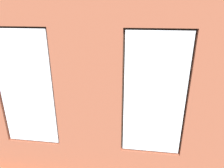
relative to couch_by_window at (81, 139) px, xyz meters
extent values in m
cube|color=brown|center=(-0.40, -2.20, -0.38)|extent=(6.60, 6.47, 0.10)
cube|color=#9E5138|center=(-0.40, 0.65, 1.32)|extent=(1.14, 0.16, 3.30)
cube|color=#9E5138|center=(-1.48, 0.65, 0.02)|extent=(1.02, 0.16, 0.70)
cube|color=#9E5138|center=(-1.48, 0.65, 2.73)|extent=(1.02, 0.16, 0.48)
cube|color=white|center=(-1.48, 0.69, 1.43)|extent=(0.96, 0.03, 2.06)
cube|color=#38281E|center=(-1.48, 0.63, 1.43)|extent=(1.02, 0.04, 2.12)
cube|color=#9E5138|center=(0.68, 0.65, 0.02)|extent=(1.02, 0.16, 0.70)
cube|color=#9E5138|center=(0.68, 0.65, 2.73)|extent=(1.02, 0.16, 0.48)
cube|color=white|center=(0.68, 0.69, 1.43)|extent=(0.96, 0.03, 2.06)
cube|color=#38281E|center=(0.68, 0.63, 1.43)|extent=(1.02, 0.04, 2.12)
cube|color=olive|center=(-0.40, 0.55, 0.34)|extent=(3.37, 0.24, 0.06)
cube|color=black|center=(-0.40, 0.56, 1.72)|extent=(0.44, 0.03, 0.55)
cube|color=teal|center=(-0.40, 0.55, 1.72)|extent=(0.38, 0.01, 0.49)
cube|color=silver|center=(2.55, -2.00, 1.32)|extent=(0.10, 5.47, 3.30)
cube|color=black|center=(0.00, -0.05, -0.12)|extent=(2.04, 0.85, 0.42)
cube|color=black|center=(0.00, 0.28, 0.28)|extent=(2.04, 0.24, 0.38)
cube|color=black|center=(-0.91, -0.05, 0.19)|extent=(0.22, 0.85, 0.24)
cube|color=black|center=(0.91, -0.05, 0.19)|extent=(0.22, 0.85, 0.24)
cube|color=black|center=(-0.40, -0.09, 0.15)|extent=(0.74, 0.65, 0.12)
cube|color=black|center=(0.40, -0.09, 0.15)|extent=(0.74, 0.65, 0.12)
cube|color=black|center=(-2.65, -2.01, -0.12)|extent=(0.88, 1.78, 0.42)
cube|color=black|center=(-2.97, -2.02, 0.28)|extent=(0.27, 1.77, 0.38)
cube|color=black|center=(-2.63, -2.78, 0.19)|extent=(0.85, 0.24, 0.24)
cube|color=black|center=(-2.66, -1.24, 0.19)|extent=(0.85, 0.24, 0.24)
cube|color=black|center=(-2.60, -2.34, 0.15)|extent=(0.66, 0.62, 0.12)
cube|color=black|center=(-2.61, -1.68, 0.15)|extent=(0.66, 0.62, 0.12)
cube|color=tan|center=(-0.63, -2.63, 0.05)|extent=(1.21, 0.85, 0.04)
cube|color=tan|center=(-1.18, -2.99, -0.15)|extent=(0.07, 0.07, 0.36)
cube|color=tan|center=(-0.09, -2.99, -0.15)|extent=(0.07, 0.07, 0.36)
cube|color=tan|center=(-1.18, -2.26, -0.15)|extent=(0.07, 0.07, 0.36)
cube|color=tan|center=(-0.09, -2.26, -0.15)|extent=(0.07, 0.07, 0.36)
cylinder|color=#4C4C51|center=(-0.27, -2.50, 0.13)|extent=(0.09, 0.09, 0.11)
cylinder|color=#B7333D|center=(-0.48, -2.73, 0.13)|extent=(0.08, 0.08, 0.11)
cylinder|color=#47423D|center=(-0.72, -2.50, 0.12)|extent=(0.12, 0.12, 0.10)
sphere|color=#1E5B28|center=(-0.72, -2.50, 0.24)|extent=(0.14, 0.14, 0.14)
cube|color=#59595B|center=(-0.63, -2.63, 0.09)|extent=(0.17, 0.06, 0.02)
cube|color=#B2B2B7|center=(-0.96, -2.77, 0.09)|extent=(0.09, 0.18, 0.02)
cube|color=black|center=(2.25, -1.85, -0.08)|extent=(1.00, 0.42, 0.50)
cube|color=black|center=(2.25, -1.85, 0.19)|extent=(0.51, 0.20, 0.05)
cube|color=black|center=(2.25, -1.85, 0.25)|extent=(0.06, 0.04, 0.06)
cube|color=black|center=(2.25, -1.85, 0.60)|extent=(1.15, 0.04, 0.65)
cube|color=black|center=(2.25, -1.87, 0.60)|extent=(1.10, 0.01, 0.60)
cylinder|color=olive|center=(0.45, -3.95, -0.19)|extent=(0.53, 0.53, 0.28)
ellipsoid|color=silver|center=(0.45, -3.95, 0.16)|extent=(1.17, 1.17, 0.47)
ellipsoid|color=navy|center=(0.54, -3.95, 0.27)|extent=(0.44, 0.44, 0.18)
cylinder|color=gray|center=(-2.85, 0.10, -0.15)|extent=(0.33, 0.33, 0.36)
cylinder|color=brown|center=(-2.85, 0.10, 0.32)|extent=(0.06, 0.06, 0.58)
cone|color=#3D8E42|center=(-2.63, 0.09, 0.81)|extent=(0.53, 0.14, 0.49)
cone|color=#3D8E42|center=(-2.81, -0.07, 0.85)|extent=(0.21, 0.47, 0.55)
cylinder|color=brown|center=(1.95, -4.39, -0.18)|extent=(0.27, 0.27, 0.30)
cylinder|color=brown|center=(1.95, -4.39, 0.16)|extent=(0.05, 0.05, 0.38)
cone|color=#286B2D|center=(2.17, -4.38, 0.57)|extent=(0.54, 0.16, 0.55)
cone|color=#286B2D|center=(2.04, -4.19, 0.57)|extent=(0.35, 0.55, 0.55)
cone|color=#286B2D|center=(1.81, -4.21, 0.55)|extent=(0.47, 0.53, 0.51)
cone|color=#286B2D|center=(1.72, -4.39, 0.55)|extent=(0.56, 0.16, 0.52)
cone|color=#286B2D|center=(1.83, -4.56, 0.57)|extent=(0.43, 0.52, 0.55)
cone|color=#286B2D|center=(2.02, -4.56, 0.59)|extent=(0.32, 0.52, 0.58)
cylinder|color=beige|center=(-2.85, -4.44, -0.19)|extent=(0.30, 0.30, 0.28)
cylinder|color=brown|center=(-2.85, -4.44, 0.01)|extent=(0.05, 0.05, 0.10)
ellipsoid|color=#337F38|center=(-2.85, -4.44, 0.24)|extent=(0.55, 0.55, 0.36)
cylinder|color=#47423D|center=(-2.30, -3.34, -0.23)|extent=(0.21, 0.21, 0.21)
cylinder|color=brown|center=(-2.30, -3.34, -0.07)|extent=(0.03, 0.03, 0.10)
ellipsoid|color=#286B2D|center=(-2.30, -3.34, 0.11)|extent=(0.38, 0.38, 0.27)
cylinder|color=#9E5638|center=(-1.44, -3.24, -0.25)|extent=(0.16, 0.16, 0.16)
cylinder|color=brown|center=(-1.44, -3.24, -0.10)|extent=(0.02, 0.02, 0.13)
ellipsoid|color=#337F38|center=(-1.44, -3.24, 0.11)|extent=(0.37, 0.37, 0.30)
cylinder|color=#9E5638|center=(1.70, -0.90, -0.18)|extent=(0.33, 0.33, 0.30)
cylinder|color=brown|center=(1.70, -0.90, 0.04)|extent=(0.05, 0.05, 0.15)
ellipsoid|color=#337F38|center=(1.70, -0.90, 0.32)|extent=(0.59, 0.59, 0.40)
cylinder|color=brown|center=(1.64, 0.10, -0.13)|extent=(0.35, 0.35, 0.39)
cylinder|color=brown|center=(1.64, 0.10, 0.12)|extent=(0.05, 0.05, 0.12)
ellipsoid|color=#286B2D|center=(1.64, 0.10, 0.48)|extent=(0.67, 0.67, 0.59)
cylinder|color=brown|center=(-1.47, -0.05, -0.18)|extent=(0.28, 0.28, 0.30)
cylinder|color=brown|center=(-1.47, -0.05, 0.23)|extent=(0.05, 0.05, 0.51)
cone|color=#286B2D|center=(-1.26, -0.07, 0.70)|extent=(0.53, 0.18, 0.53)
cone|color=#286B2D|center=(-1.38, 0.17, 0.67)|extent=(0.34, 0.58, 0.48)
cone|color=#286B2D|center=(-1.54, 0.13, 0.72)|extent=(0.30, 0.50, 0.56)
cone|color=#286B2D|center=(-1.65, -0.02, 0.72)|extent=(0.50, 0.21, 0.56)
cone|color=#286B2D|center=(-1.58, -0.19, 0.73)|extent=(0.40, 0.46, 0.57)
cone|color=#286B2D|center=(-1.37, -0.24, 0.70)|extent=(0.38, 0.53, 0.53)
camera|label=1|loc=(-1.20, 3.61, 2.75)|focal=32.00mm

